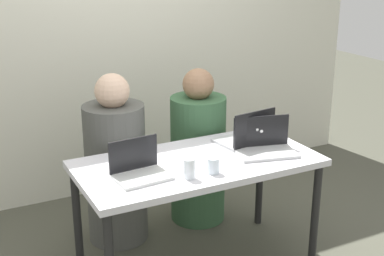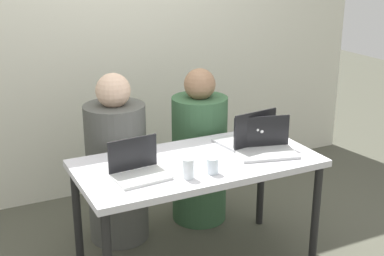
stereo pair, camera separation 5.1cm
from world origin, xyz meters
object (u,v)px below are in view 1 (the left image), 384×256
object	(u,v)px
person_on_left	(116,168)
laptop_back_right	(246,136)
laptop_front_left	(139,169)
water_glass_left	(189,170)
person_on_right	(198,154)
water_glass_center	(213,167)
laptop_front_right	(265,145)

from	to	relation	value
person_on_left	laptop_back_right	distance (m)	0.91
laptop_front_left	water_glass_left	bearing A→B (deg)	-35.68
person_on_right	laptop_back_right	world-z (taller)	person_on_right
laptop_front_left	water_glass_center	bearing A→B (deg)	-24.57
water_glass_left	person_on_left	bearing A→B (deg)	100.74
person_on_right	laptop_front_left	size ratio (longest dim) A/B	3.69
laptop_front_right	person_on_right	bearing A→B (deg)	113.68
laptop_back_right	person_on_right	bearing A→B (deg)	-86.72
water_glass_center	laptop_front_left	bearing A→B (deg)	159.97
laptop_back_right	water_glass_left	bearing A→B (deg)	21.35
person_on_left	laptop_front_right	size ratio (longest dim) A/B	2.92
laptop_front_left	water_glass_left	xyz separation A→B (m)	(0.24, -0.14, 0.00)
laptop_front_right	water_glass_center	bearing A→B (deg)	-148.91
person_on_left	water_glass_left	size ratio (longest dim) A/B	10.31
person_on_left	water_glass_center	xyz separation A→B (m)	(0.30, -0.80, 0.25)
laptop_front_right	laptop_front_left	size ratio (longest dim) A/B	1.30
laptop_front_right	water_glass_left	world-z (taller)	laptop_front_right
laptop_back_right	laptop_front_left	distance (m)	0.82
laptop_back_right	water_glass_center	size ratio (longest dim) A/B	3.93
person_on_left	laptop_front_right	world-z (taller)	person_on_left
laptop_front_left	laptop_back_right	bearing A→B (deg)	7.62
water_glass_left	laptop_back_right	bearing A→B (deg)	29.07
laptop_front_left	water_glass_left	world-z (taller)	laptop_front_left
laptop_front_right	laptop_front_left	distance (m)	0.82
water_glass_center	water_glass_left	size ratio (longest dim) A/B	0.80
laptop_front_right	laptop_front_left	world-z (taller)	laptop_front_right
person_on_left	water_glass_left	bearing A→B (deg)	108.11
person_on_left	laptop_front_right	bearing A→B (deg)	145.34
person_on_right	water_glass_center	size ratio (longest dim) A/B	12.63
person_on_right	laptop_front_left	xyz separation A→B (m)	(-0.71, -0.66, 0.27)
person_on_left	laptop_front_left	xyz separation A→B (m)	(-0.08, -0.66, 0.26)
laptop_front_right	water_glass_left	bearing A→B (deg)	-152.95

